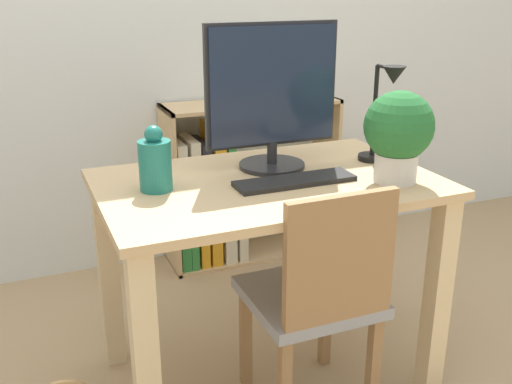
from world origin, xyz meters
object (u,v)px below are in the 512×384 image
desk_lamp (384,105)px  chair (318,294)px  keyboard (295,181)px  bookshelf (224,193)px  potted_plant (398,132)px  monitor (272,93)px  vase (155,163)px

desk_lamp → chair: desk_lamp is taller
keyboard → bookshelf: 1.15m
potted_plant → monitor: bearing=136.0°
keyboard → potted_plant: potted_plant is taller
monitor → desk_lamp: monitor is taller
keyboard → bookshelf: (0.13, 1.06, -0.41)m
keyboard → desk_lamp: (0.38, 0.07, 0.21)m
keyboard → chair: bearing=-88.9°
desk_lamp → bookshelf: 1.19m
desk_lamp → monitor: bearing=162.8°
monitor → chair: bearing=-89.8°
monitor → desk_lamp: size_ratio=1.41×
monitor → keyboard: (-0.00, -0.19, -0.26)m
keyboard → chair: 0.37m
vase → bookshelf: bearing=59.4°
monitor → keyboard: size_ratio=1.24×
monitor → chair: (0.00, -0.37, -0.59)m
keyboard → potted_plant: size_ratio=1.35×
monitor → potted_plant: size_ratio=1.67×
monitor → vase: monitor is taller
potted_plant → desk_lamp: bearing=70.0°
bookshelf → desk_lamp: bearing=-75.8°
desk_lamp → bookshelf: size_ratio=0.40×
monitor → potted_plant: monitor is taller
keyboard → chair: chair is taller
vase → desk_lamp: 0.82m
chair → desk_lamp: bearing=32.9°
keyboard → desk_lamp: bearing=11.1°
vase → bookshelf: (0.56, 0.95, -0.50)m
vase → keyboard: bearing=-14.3°
bookshelf → keyboard: bearing=-96.9°
keyboard → vase: vase is taller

